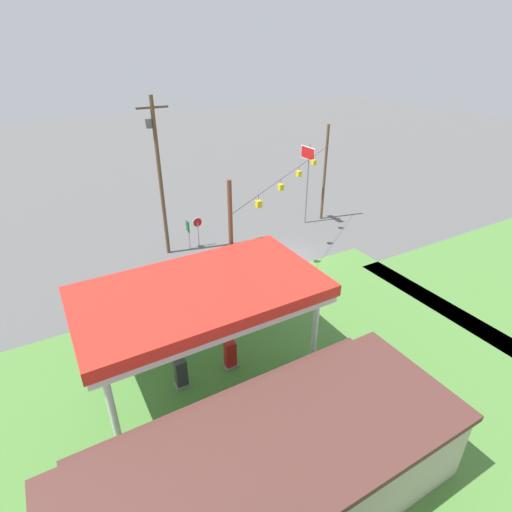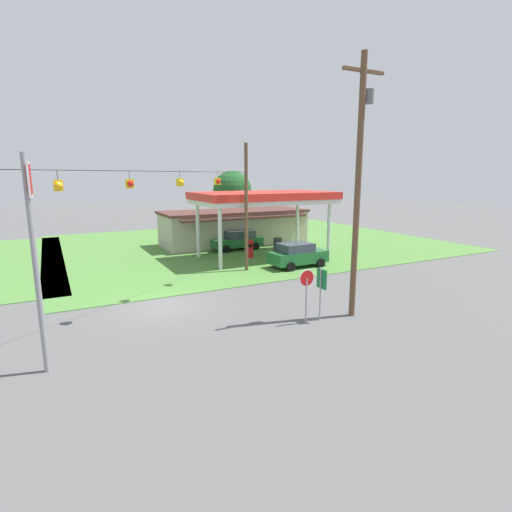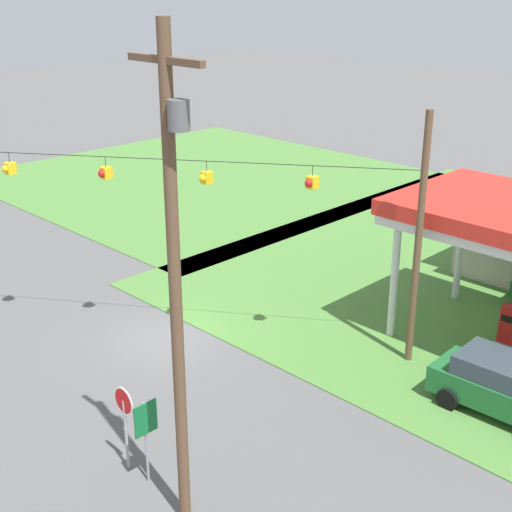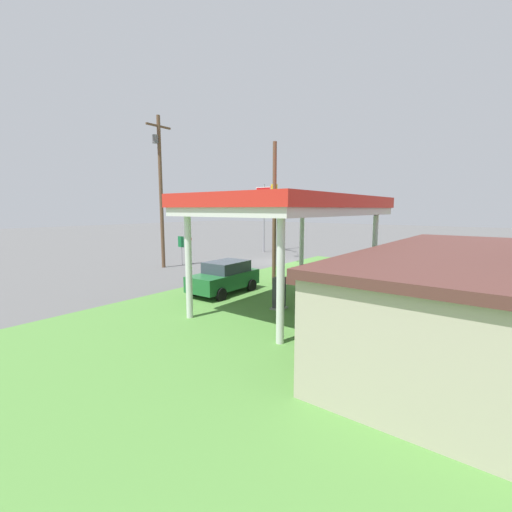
{
  "view_description": "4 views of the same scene",
  "coord_description": "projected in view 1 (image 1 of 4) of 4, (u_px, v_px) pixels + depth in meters",
  "views": [
    {
      "loc": [
        15.64,
        22.43,
        14.58
      ],
      "look_at": [
        4.72,
        3.37,
        2.94
      ],
      "focal_mm": 28.0,
      "sensor_mm": 36.0,
      "label": 1
    },
    {
      "loc": [
        -4.72,
        -19.38,
        6.57
      ],
      "look_at": [
        5.63,
        0.53,
        2.0
      ],
      "focal_mm": 28.0,
      "sensor_mm": 36.0,
      "label": 2
    },
    {
      "loc": [
        18.74,
        -14.11,
        12.36
      ],
      "look_at": [
        2.04,
        2.72,
        3.08
      ],
      "focal_mm": 50.0,
      "sensor_mm": 36.0,
      "label": 3
    },
    {
      "loc": [
        24.59,
        16.98,
        4.65
      ],
      "look_at": [
        5.29,
        2.11,
        1.29
      ],
      "focal_mm": 24.0,
      "sensor_mm": 36.0,
      "label": 4
    }
  ],
  "objects": [
    {
      "name": "fuel_pump_far",
      "position": [
        181.0,
        374.0,
        18.96
      ],
      "size": [
        0.71,
        0.56,
        1.54
      ],
      "color": "gray",
      "rests_on": "ground"
    },
    {
      "name": "stop_sign_overhead",
      "position": [
        307.0,
        169.0,
        34.61
      ],
      "size": [
        0.22,
        1.93,
        7.26
      ],
      "color": "gray",
      "rests_on": "ground"
    },
    {
      "name": "gas_station_canopy",
      "position": [
        201.0,
        296.0,
        17.65
      ],
      "size": [
        10.81,
        6.03,
        5.26
      ],
      "color": "silver",
      "rests_on": "ground"
    },
    {
      "name": "car_at_pumps_rear",
      "position": [
        256.0,
        419.0,
        16.48
      ],
      "size": [
        4.67,
        2.21,
        1.74
      ],
      "rotation": [
        0.0,
        0.0,
        3.17
      ],
      "color": "#1E602D",
      "rests_on": "ground"
    },
    {
      "name": "car_at_pumps_front",
      "position": [
        168.0,
        320.0,
        22.38
      ],
      "size": [
        4.29,
        2.23,
        1.78
      ],
      "rotation": [
        0.0,
        0.0,
        0.04
      ],
      "color": "#1E602D",
      "rests_on": "ground"
    },
    {
      "name": "signal_span_gantry",
      "position": [
        289.0,
        200.0,
        28.69
      ],
      "size": [
        14.65,
        10.24,
        8.64
      ],
      "color": "brown",
      "rests_on": "ground"
    },
    {
      "name": "fuel_pump_near",
      "position": [
        230.0,
        355.0,
        20.11
      ],
      "size": [
        0.71,
        0.56,
        1.54
      ],
      "color": "gray",
      "rests_on": "ground"
    },
    {
      "name": "stop_sign_roadside",
      "position": [
        198.0,
        226.0,
        31.84
      ],
      "size": [
        0.8,
        0.08,
        2.5
      ],
      "rotation": [
        0.0,
        0.0,
        3.14
      ],
      "color": "#99999E",
      "rests_on": "ground"
    },
    {
      "name": "gas_station_store",
      "position": [
        271.0,
        477.0,
        13.49
      ],
      "size": [
        13.86,
        5.85,
        3.27
      ],
      "color": "#B2A893",
      "rests_on": "ground"
    },
    {
      "name": "utility_pole_main",
      "position": [
        159.0,
        172.0,
        28.62
      ],
      "size": [
        2.2,
        0.44,
        11.7
      ],
      "color": "brown",
      "rests_on": "ground"
    },
    {
      "name": "route_sign",
      "position": [
        188.0,
        229.0,
        31.48
      ],
      "size": [
        0.1,
        0.7,
        2.4
      ],
      "color": "gray",
      "rests_on": "ground"
    },
    {
      "name": "ground_plane",
      "position": [
        287.0,
        258.0,
        30.89
      ],
      "size": [
        160.0,
        160.0,
        0.0
      ],
      "primitive_type": "plane",
      "color": "#565656"
    }
  ]
}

